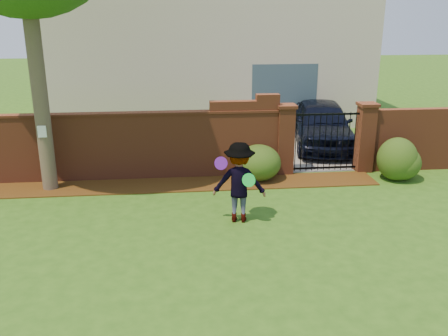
{
  "coord_description": "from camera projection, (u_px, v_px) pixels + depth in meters",
  "views": [
    {
      "loc": [
        -0.5,
        -8.16,
        4.16
      ],
      "look_at": [
        0.5,
        1.4,
        1.05
      ],
      "focal_mm": 38.69,
      "sensor_mm": 36.0,
      "label": 1
    }
  ],
  "objects": [
    {
      "name": "frisbee_purple",
      "position": [
        221.0,
        163.0,
        9.52
      ],
      "size": [
        0.27,
        0.11,
        0.26
      ],
      "primitive_type": "cylinder",
      "rotation": [
        1.36,
        0.0,
        0.13
      ],
      "color": "purple",
      "rests_on": "man"
    },
    {
      "name": "shrub_right",
      "position": [
        401.0,
        163.0,
        12.46
      ],
      "size": [
        1.03,
        1.03,
        0.91
      ],
      "primitive_type": "ellipsoid",
      "color": "#214314",
      "rests_on": "ground"
    },
    {
      "name": "pillar_right",
      "position": [
        365.0,
        137.0,
        13.0
      ],
      "size": [
        0.5,
        0.5,
        1.88
      ],
      "color": "brown",
      "rests_on": "ground"
    },
    {
      "name": "mulch_bed",
      "position": [
        159.0,
        185.0,
        12.12
      ],
      "size": [
        11.1,
        1.08,
        0.03
      ],
      "primitive_type": "cube",
      "color": "#3C220B",
      "rests_on": "ground"
    },
    {
      "name": "paper_notice",
      "position": [
        42.0,
        132.0,
        11.27
      ],
      "size": [
        0.2,
        0.01,
        0.28
      ],
      "primitive_type": "cube",
      "color": "white",
      "rests_on": "tree"
    },
    {
      "name": "man",
      "position": [
        239.0,
        183.0,
        9.84
      ],
      "size": [
        1.19,
        0.82,
        1.69
      ],
      "primitive_type": "imported",
      "rotation": [
        0.0,
        0.0,
        2.95
      ],
      "color": "gray",
      "rests_on": "ground"
    },
    {
      "name": "car",
      "position": [
        323.0,
        126.0,
        15.24
      ],
      "size": [
        2.45,
        4.61,
        1.49
      ],
      "primitive_type": "imported",
      "rotation": [
        0.0,
        0.0,
        -0.16
      ],
      "color": "black",
      "rests_on": "ground"
    },
    {
      "name": "brick_wall",
      "position": [
        116.0,
        145.0,
        12.36
      ],
      "size": [
        8.7,
        0.31,
        2.16
      ],
      "color": "brown",
      "rests_on": "ground"
    },
    {
      "name": "frisbee_green",
      "position": [
        249.0,
        180.0,
        9.59
      ],
      "size": [
        0.27,
        0.2,
        0.28
      ],
      "primitive_type": "cylinder",
      "rotation": [
        1.43,
        0.0,
        -0.52
      ],
      "color": "green",
      "rests_on": "man"
    },
    {
      "name": "iron_gate",
      "position": [
        325.0,
        142.0,
        12.92
      ],
      "size": [
        1.78,
        0.03,
        1.6
      ],
      "color": "black",
      "rests_on": "ground"
    },
    {
      "name": "shrub_middle",
      "position": [
        397.0,
        159.0,
        12.4
      ],
      "size": [
        1.02,
        1.02,
        1.13
      ],
      "primitive_type": "ellipsoid",
      "color": "#214314",
      "rests_on": "ground"
    },
    {
      "name": "shrub_left",
      "position": [
        259.0,
        163.0,
        12.41
      ],
      "size": [
        1.14,
        1.14,
        0.93
      ],
      "primitive_type": "ellipsoid",
      "color": "#214314",
      "rests_on": "ground"
    },
    {
      "name": "house",
      "position": [
        209.0,
        38.0,
        19.53
      ],
      "size": [
        12.4,
        6.4,
        6.3
      ],
      "color": "beige",
      "rests_on": "ground"
    },
    {
      "name": "ground",
      "position": [
        205.0,
        245.0,
        9.06
      ],
      "size": [
        80.0,
        80.0,
        0.01
      ],
      "primitive_type": "cube",
      "color": "#305B16",
      "rests_on": "ground"
    },
    {
      "name": "pillar_left",
      "position": [
        285.0,
        139.0,
        12.78
      ],
      "size": [
        0.5,
        0.5,
        1.88
      ],
      "color": "brown",
      "rests_on": "ground"
    },
    {
      "name": "driveway",
      "position": [
        289.0,
        136.0,
        16.97
      ],
      "size": [
        3.2,
        8.0,
        0.01
      ],
      "primitive_type": "cube",
      "color": "gray",
      "rests_on": "ground"
    },
    {
      "name": "brick_wall_return",
      "position": [
        435.0,
        139.0,
        13.23
      ],
      "size": [
        4.0,
        0.25,
        1.7
      ],
      "primitive_type": "cube",
      "color": "brown",
      "rests_on": "ground"
    }
  ]
}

